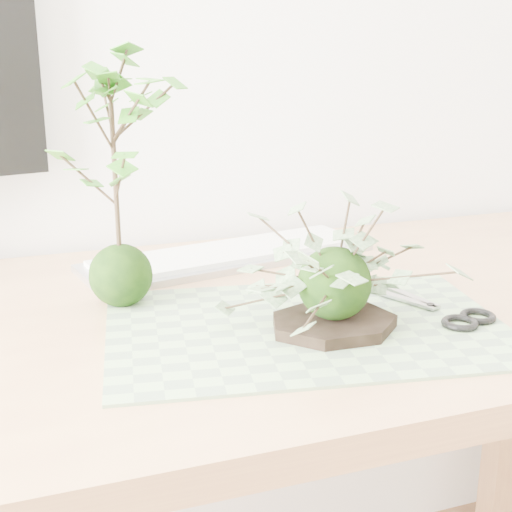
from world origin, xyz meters
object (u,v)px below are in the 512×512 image
(maple_kokedama, at_px, (112,120))
(keyboard, at_px, (229,255))
(desk, at_px, (229,368))
(ivy_kokedama, at_px, (336,250))

(maple_kokedama, distance_m, keyboard, 0.35)
(desk, distance_m, keyboard, 0.25)
(desk, bearing_deg, ivy_kokedama, -50.55)
(ivy_kokedama, height_order, maple_kokedama, maple_kokedama)
(keyboard, bearing_deg, maple_kokedama, -153.83)
(keyboard, bearing_deg, desk, -118.67)
(maple_kokedama, xyz_separation_m, keyboard, (0.20, 0.15, -0.24))
(maple_kokedama, bearing_deg, ivy_kokedama, -38.34)
(desk, height_order, maple_kokedama, maple_kokedama)
(ivy_kokedama, xyz_separation_m, maple_kokedama, (-0.23, 0.18, 0.15))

